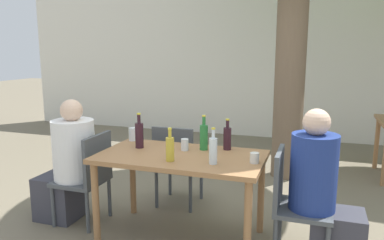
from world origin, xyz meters
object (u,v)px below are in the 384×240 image
wine_bottle_1 (139,134)px  drinking_glass_1 (255,158)px  dining_table_front (181,165)px  patio_chair_2 (176,162)px  person_seated_1 (323,195)px  drinking_glass_0 (133,134)px  oil_cruet_2 (170,148)px  water_bottle_0 (213,150)px  drinking_glass_2 (185,145)px  patio_chair_1 (292,199)px  wine_bottle_3 (227,138)px  person_seated_0 (68,166)px  green_bottle_4 (204,136)px  patio_chair_0 (88,174)px

wine_bottle_1 → drinking_glass_1: wine_bottle_1 is taller
dining_table_front → patio_chair_2: 0.72m
person_seated_1 → drinking_glass_0: person_seated_1 is taller
person_seated_1 → drinking_glass_0: bearing=79.8°
oil_cruet_2 → water_bottle_0: bearing=5.5°
drinking_glass_1 → drinking_glass_2: 0.68m
patio_chair_1 → patio_chair_2: same height
drinking_glass_2 → wine_bottle_3: bearing=22.8°
patio_chair_2 → person_seated_0: (-0.88, -0.63, 0.05)m
drinking_glass_1 → patio_chair_1: bearing=7.2°
person_seated_1 → wine_bottle_3: (-0.83, 0.29, 0.33)m
patio_chair_2 → wine_bottle_3: 0.81m
dining_table_front → drinking_glass_1: size_ratio=16.86×
drinking_glass_1 → drinking_glass_2: (-0.65, 0.18, 0.01)m
person_seated_1 → drinking_glass_2: (-1.19, 0.14, 0.27)m
wine_bottle_1 → drinking_glass_0: wine_bottle_1 is taller
person_seated_0 → oil_cruet_2: bearing=80.1°
person_seated_1 → drinking_glass_0: (-1.80, 0.32, 0.28)m
patio_chair_2 → drinking_glass_1: size_ratio=10.48×
oil_cruet_2 → green_bottle_4: bearing=69.2°
water_bottle_0 → drinking_glass_1: (0.31, 0.13, -0.07)m
dining_table_front → water_bottle_0: 0.43m
drinking_glass_2 → drinking_glass_1: bearing=-15.3°
drinking_glass_2 → dining_table_front: bearing=-84.0°
person_seated_0 → water_bottle_0: bearing=83.7°
person_seated_0 → wine_bottle_3: bearing=100.9°
person_seated_1 → drinking_glass_2: person_seated_1 is taller
dining_table_front → drinking_glass_0: (-0.63, 0.32, 0.16)m
wine_bottle_1 → wine_bottle_3: bearing=13.9°
person_seated_0 → wine_bottle_1: (0.73, 0.10, 0.35)m
dining_table_front → wine_bottle_3: wine_bottle_3 is taller
green_bottle_4 → person_seated_1: bearing=-11.9°
person_seated_0 → drinking_glass_1: person_seated_0 is taller
dining_table_front → person_seated_1: 1.18m
patio_chair_0 → drinking_glass_0: (0.31, 0.32, 0.34)m
wine_bottle_1 → oil_cruet_2: bearing=-35.0°
patio_chair_0 → person_seated_0: person_seated_0 is taller
wine_bottle_1 → wine_bottle_3: 0.80m
dining_table_front → drinking_glass_0: drinking_glass_0 is taller
patio_chair_0 → patio_chair_2: same height
dining_table_front → oil_cruet_2: bearing=-95.5°
patio_chair_2 → drinking_glass_2: size_ratio=8.39×
dining_table_front → green_bottle_4: green_bottle_4 is taller
patio_chair_1 → patio_chair_2: 1.38m
water_bottle_0 → green_bottle_4: bearing=116.7°
drinking_glass_1 → green_bottle_4: bearing=152.9°
patio_chair_1 → wine_bottle_3: bearing=64.4°
dining_table_front → drinking_glass_0: size_ratio=11.01×
patio_chair_2 → drinking_glass_0: drinking_glass_0 is taller
green_bottle_4 → drinking_glass_2: green_bottle_4 is taller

